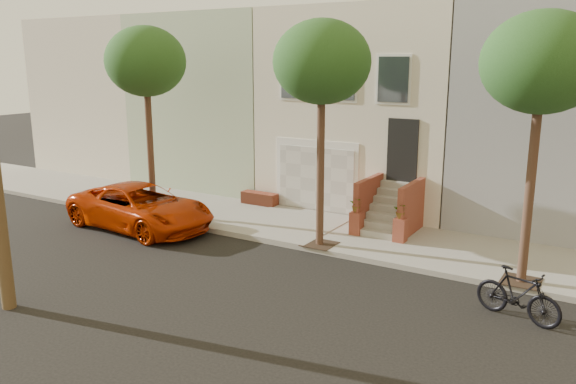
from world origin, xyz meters
The scene contains 8 objects.
ground centered at (0.00, 0.00, 0.00)m, with size 90.00×90.00×0.00m, color black.
sidewalk centered at (0.00, 5.35, 0.07)m, with size 40.00×3.70×0.15m, color gray.
house_row centered at (0.00, 11.19, 3.64)m, with size 33.10×11.70×7.00m.
tree_left centered at (-5.50, 3.90, 5.26)m, with size 2.70×2.57×6.30m.
tree_mid centered at (1.00, 3.90, 5.26)m, with size 2.70×2.57×6.30m.
tree_right centered at (6.50, 3.90, 5.26)m, with size 2.70×2.57×6.30m.
pickup_truck centered at (-4.94, 2.75, 0.72)m, with size 2.38×5.17×1.44m, color #B42800.
motorcycle centered at (6.73, 1.98, 0.56)m, with size 0.53×1.86×1.12m, color black.
Camera 1 is at (8.40, -10.11, 5.37)m, focal length 35.80 mm.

